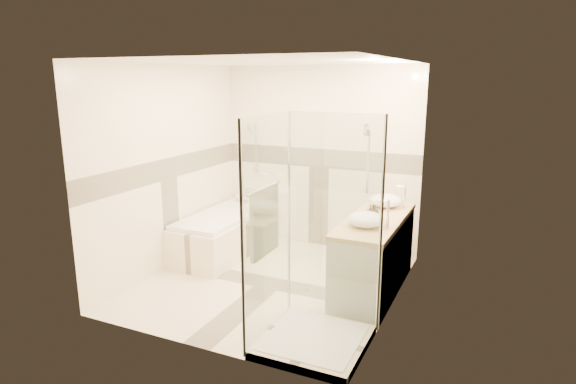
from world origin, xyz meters
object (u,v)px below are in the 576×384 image
at_px(bathtub, 225,231).
at_px(vessel_sink_far, 366,219).
at_px(vanity, 374,255).
at_px(vessel_sink_near, 385,200).
at_px(shower_enclosure, 306,288).
at_px(amenity_bottle_b, 374,211).
at_px(amenity_bottle_a, 370,213).

height_order(bathtub, vessel_sink_far, vessel_sink_far).
relative_size(vanity, vessel_sink_near, 4.22).
relative_size(shower_enclosure, vessel_sink_near, 5.31).
xyz_separation_m(vessel_sink_near, amenity_bottle_b, (0.00, -0.54, -0.00)).
relative_size(bathtub, vessel_sink_near, 4.43).
bearing_deg(bathtub, amenity_bottle_a, -13.38).
height_order(vanity, amenity_bottle_a, amenity_bottle_a).
relative_size(vanity, vessel_sink_far, 4.28).
height_order(vanity, vessel_sink_far, vessel_sink_far).
relative_size(vessel_sink_far, amenity_bottle_b, 2.48).
height_order(shower_enclosure, amenity_bottle_b, shower_enclosure).
relative_size(bathtub, vessel_sink_far, 4.49).
xyz_separation_m(shower_enclosure, vessel_sink_far, (0.27, 0.93, 0.42)).
bearing_deg(vanity, vessel_sink_near, 92.20).
relative_size(shower_enclosure, vessel_sink_far, 5.38).
bearing_deg(shower_enclosure, vanity, 77.03).
bearing_deg(amenity_bottle_a, vanity, 82.74).
distance_m(bathtub, vessel_sink_far, 2.32).
bearing_deg(vessel_sink_near, vessel_sink_far, -90.00).
height_order(vessel_sink_near, vessel_sink_far, vessel_sink_near).
bearing_deg(vessel_sink_near, amenity_bottle_a, -90.00).
bearing_deg(vessel_sink_far, vanity, 86.59).
height_order(bathtub, shower_enclosure, shower_enclosure).
relative_size(vessel_sink_near, vessel_sink_far, 1.01).
distance_m(bathtub, vanity, 2.18).
xyz_separation_m(vessel_sink_far, amenity_bottle_a, (0.00, 0.18, 0.01)).
xyz_separation_m(bathtub, shower_enclosure, (1.86, -1.62, 0.20)).
bearing_deg(amenity_bottle_a, vessel_sink_near, 90.00).
bearing_deg(bathtub, vessel_sink_far, -17.84).
height_order(bathtub, amenity_bottle_b, amenity_bottle_b).
height_order(vessel_sink_near, amenity_bottle_a, amenity_bottle_a).
bearing_deg(vessel_sink_far, amenity_bottle_b, 90.00).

